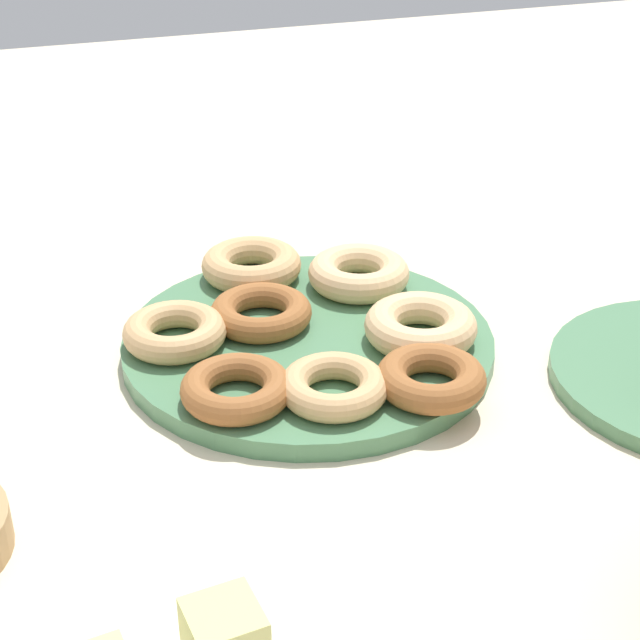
{
  "coord_description": "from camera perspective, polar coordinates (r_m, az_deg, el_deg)",
  "views": [
    {
      "loc": [
        0.23,
        0.68,
        0.43
      ],
      "look_at": [
        0.0,
        0.03,
        0.05
      ],
      "focal_mm": 54.92,
      "sensor_mm": 36.0,
      "label": 1
    }
  ],
  "objects": [
    {
      "name": "donut_5",
      "position": [
        0.82,
        5.88,
        -0.37
      ],
      "size": [
        0.11,
        0.11,
        0.03
      ],
      "primitive_type": "torus",
      "rotation": [
        0.0,
        0.0,
        3.35
      ],
      "color": "#EABC84",
      "rests_on": "donut_plate"
    },
    {
      "name": "donut_7",
      "position": [
        0.74,
        0.81,
        -3.89
      ],
      "size": [
        0.12,
        0.12,
        0.02
      ],
      "primitive_type": "torus",
      "rotation": [
        0.0,
        0.0,
        0.87
      ],
      "color": "tan",
      "rests_on": "donut_plate"
    },
    {
      "name": "ground_plane",
      "position": [
        0.84,
        -0.7,
        -1.82
      ],
      "size": [
        2.4,
        2.4,
        0.0
      ],
      "primitive_type": "plane",
      "color": "beige"
    },
    {
      "name": "donut_3",
      "position": [
        0.74,
        -4.9,
        -4.0
      ],
      "size": [
        0.09,
        0.09,
        0.02
      ],
      "primitive_type": "torus",
      "rotation": [
        0.0,
        0.0,
        3.15
      ],
      "color": "#995B2D",
      "rests_on": "donut_plate"
    },
    {
      "name": "donut_2",
      "position": [
        0.9,
        2.27,
        2.75
      ],
      "size": [
        0.1,
        0.1,
        0.03
      ],
      "primitive_type": "torus",
      "rotation": [
        0.0,
        0.0,
        3.16
      ],
      "color": "#EABC84",
      "rests_on": "donut_plate"
    },
    {
      "name": "donut_4",
      "position": [
        0.92,
        -4.01,
        3.22
      ],
      "size": [
        0.13,
        0.13,
        0.03
      ],
      "primitive_type": "torus",
      "rotation": [
        0.0,
        0.0,
        1.09
      ],
      "color": "tan",
      "rests_on": "donut_plate"
    },
    {
      "name": "melon_chunk_left",
      "position": [
        0.51,
        -5.58,
        -17.94
      ],
      "size": [
        0.04,
        0.04,
        0.04
      ],
      "primitive_type": "cube",
      "rotation": [
        0.0,
        0.0,
        0.08
      ],
      "color": "#DBD67A",
      "rests_on": "fruit_bowl"
    },
    {
      "name": "donut_1",
      "position": [
        0.84,
        -3.45,
        0.45
      ],
      "size": [
        0.1,
        0.1,
        0.02
      ],
      "primitive_type": "torus",
      "rotation": [
        0.0,
        0.0,
        2.94
      ],
      "color": "#995B2D",
      "rests_on": "donut_plate"
    },
    {
      "name": "donut_plate",
      "position": [
        0.83,
        -0.7,
        -1.35
      ],
      "size": [
        0.31,
        0.31,
        0.02
      ],
      "primitive_type": "cylinder",
      "color": "#4C7F56",
      "rests_on": "ground_plane"
    },
    {
      "name": "donut_6",
      "position": [
        0.82,
        -8.46,
        -0.68
      ],
      "size": [
        0.12,
        0.12,
        0.02
      ],
      "primitive_type": "torus",
      "rotation": [
        0.0,
        0.0,
        5.7
      ],
      "color": "tan",
      "rests_on": "donut_plate"
    },
    {
      "name": "donut_0",
      "position": [
        0.75,
        6.49,
        -3.38
      ],
      "size": [
        0.12,
        0.12,
        0.02
      ],
      "primitive_type": "torus",
      "rotation": [
        0.0,
        0.0,
        5.32
      ],
      "color": "#995B2D",
      "rests_on": "donut_plate"
    }
  ]
}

